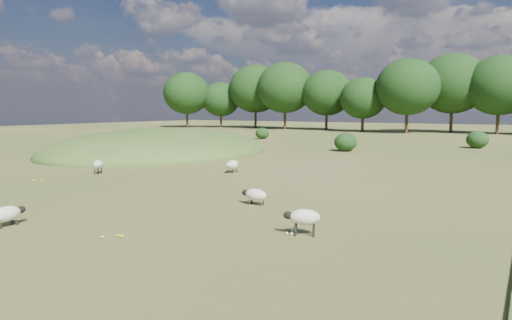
{
  "coord_description": "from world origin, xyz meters",
  "views": [
    {
      "loc": [
        13.77,
        -15.35,
        3.54
      ],
      "look_at": [
        2.0,
        4.0,
        1.0
      ],
      "focal_mm": 32.0,
      "sensor_mm": 36.0,
      "label": 1
    }
  ],
  "objects": [
    {
      "name": "ground",
      "position": [
        0.0,
        20.0,
        0.0
      ],
      "size": [
        160.0,
        160.0,
        0.0
      ],
      "primitive_type": "plane",
      "color": "#3B531A",
      "rests_on": "ground"
    },
    {
      "name": "treeline",
      "position": [
        -1.06,
        55.44,
        6.57
      ],
      "size": [
        96.28,
        14.66,
        11.7
      ],
      "color": "black",
      "rests_on": "ground"
    },
    {
      "name": "sheep_1",
      "position": [
        -0.46,
        5.51,
        0.44
      ],
      "size": [
        0.71,
        1.26,
        0.7
      ],
      "rotation": [
        0.0,
        0.0,
        4.9
      ],
      "color": "beige",
      "rests_on": "ground"
    },
    {
      "name": "mound",
      "position": [
        -12.0,
        12.0,
        0.0
      ],
      "size": [
        16.0,
        20.0,
        4.0
      ],
      "primitive_type": "ellipsoid",
      "color": "#33561E",
      "rests_on": "ground"
    },
    {
      "name": "sheep_2",
      "position": [
        0.32,
        -7.73,
        0.4
      ],
      "size": [
        0.51,
        1.09,
        0.63
      ],
      "rotation": [
        0.0,
        0.0,
        1.61
      ],
      "color": "beige",
      "rests_on": "ground"
    },
    {
      "name": "sheep_0",
      "position": [
        5.1,
        -1.16,
        0.38
      ],
      "size": [
        1.05,
        0.48,
        0.61
      ],
      "rotation": [
        0.0,
        0.0,
        3.12
      ],
      "color": "beige",
      "rests_on": "ground"
    },
    {
      "name": "shrubs",
      "position": [
        0.64,
        26.95,
        0.75
      ],
      "size": [
        24.95,
        11.82,
        1.56
      ],
      "color": "black",
      "rests_on": "ground"
    },
    {
      "name": "sheep_3",
      "position": [
        -6.47,
        1.3,
        0.52
      ],
      "size": [
        0.84,
        1.05,
        0.75
      ],
      "rotation": [
        0.0,
        0.0,
        2.13
      ],
      "color": "beige",
      "rests_on": "ground"
    },
    {
      "name": "sheep_4",
      "position": [
        8.41,
        -3.98,
        0.53
      ],
      "size": [
        1.09,
        0.73,
        0.75
      ],
      "rotation": [
        0.0,
        0.0,
        3.5
      ],
      "color": "beige",
      "rests_on": "ground"
    }
  ]
}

